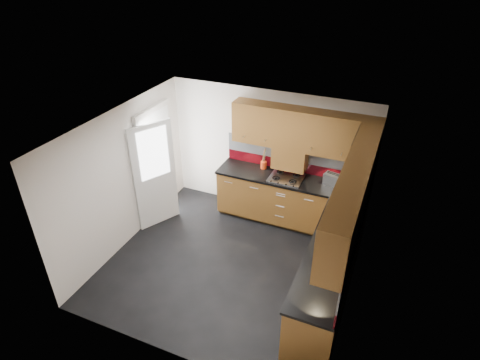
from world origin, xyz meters
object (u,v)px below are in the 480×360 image
at_px(utensil_pot, 264,164).
at_px(gas_hob, 286,178).
at_px(toaster, 332,179).
at_px(food_processor, 341,219).

bearing_deg(utensil_pot, gas_hob, -21.48).
bearing_deg(gas_hob, utensil_pot, 158.52).
bearing_deg(toaster, food_processor, -72.65).
bearing_deg(utensil_pot, food_processor, -36.46).
distance_m(toaster, food_processor, 1.19).
xyz_separation_m(toaster, food_processor, (0.35, -1.13, 0.04)).
bearing_deg(gas_hob, food_processor, -41.64).
height_order(gas_hob, utensil_pot, utensil_pot).
height_order(gas_hob, toaster, toaster).
relative_size(toaster, food_processor, 1.07).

